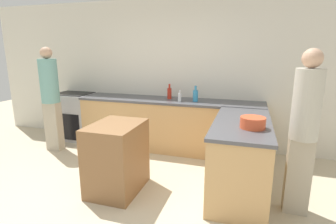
{
  "coord_description": "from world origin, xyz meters",
  "views": [
    {
      "loc": [
        1.36,
        -2.36,
        1.8
      ],
      "look_at": [
        0.33,
        0.92,
        0.98
      ],
      "focal_mm": 28.0,
      "sensor_mm": 36.0,
      "label": 1
    }
  ],
  "objects": [
    {
      "name": "mixing_bowl",
      "position": [
        1.42,
        0.64,
        0.99
      ],
      "size": [
        0.28,
        0.28,
        0.13
      ],
      "color": "#DB512D",
      "rests_on": "counter_peninsula"
    },
    {
      "name": "dish_soap_bottle",
      "position": [
        0.49,
        1.98,
        1.04
      ],
      "size": [
        0.09,
        0.09,
        0.27
      ],
      "color": "#338CBF",
      "rests_on": "counter_back"
    },
    {
      "name": "counter_peninsula",
      "position": [
        1.3,
        0.92,
        0.47
      ],
      "size": [
        0.69,
        1.6,
        0.93
      ],
      "color": "tan",
      "rests_on": "ground_plane"
    },
    {
      "name": "person_by_range",
      "position": [
        -1.99,
        1.37,
        1.02
      ],
      "size": [
        0.31,
        0.31,
        1.84
      ],
      "color": "#ADA38E",
      "rests_on": "ground_plane"
    },
    {
      "name": "ground_plane",
      "position": [
        0.0,
        0.0,
        0.0
      ],
      "size": [
        14.0,
        14.0,
        0.0
      ],
      "primitive_type": "plane",
      "color": "beige"
    },
    {
      "name": "vinegar_bottle_clear",
      "position": [
        0.23,
        1.89,
        1.01
      ],
      "size": [
        0.06,
        0.06,
        0.2
      ],
      "color": "silver",
      "rests_on": "counter_back"
    },
    {
      "name": "person_at_peninsula",
      "position": [
        1.93,
        0.59,
        1.01
      ],
      "size": [
        0.28,
        0.28,
        1.81
      ],
      "color": "#ADA38E",
      "rests_on": "ground_plane"
    },
    {
      "name": "island_table",
      "position": [
        -0.21,
        0.43,
        0.45
      ],
      "size": [
        0.59,
        0.78,
        0.89
      ],
      "color": "brown",
      "rests_on": "ground_plane"
    },
    {
      "name": "counter_back",
      "position": [
        0.0,
        2.02,
        0.47
      ],
      "size": [
        3.3,
        0.67,
        0.93
      ],
      "color": "tan",
      "rests_on": "ground_plane"
    },
    {
      "name": "range_oven",
      "position": [
        -2.03,
        2.04,
        0.47
      ],
      "size": [
        0.76,
        0.62,
        0.94
      ],
      "color": "#ADADB2",
      "rests_on": "ground_plane"
    },
    {
      "name": "wall_back",
      "position": [
        0.0,
        2.37,
        1.35
      ],
      "size": [
        8.0,
        0.06,
        2.7
      ],
      "color": "silver",
      "rests_on": "ground_plane"
    },
    {
      "name": "hot_sauce_bottle",
      "position": [
        -0.01,
        2.1,
        1.04
      ],
      "size": [
        0.08,
        0.08,
        0.27
      ],
      "color": "red",
      "rests_on": "counter_back"
    }
  ]
}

